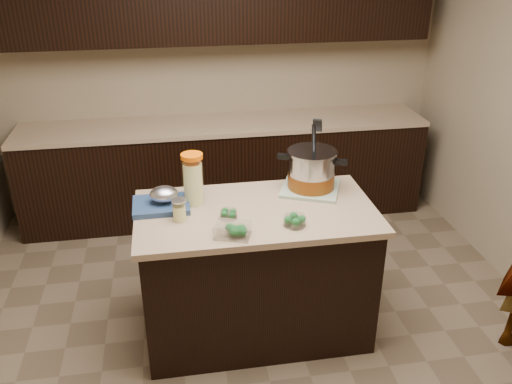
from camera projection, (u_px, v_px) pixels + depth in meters
ground_plane at (256, 327)px, 3.68m from camera, size 4.00×4.00×0.00m
room_shell at (256, 77)px, 2.93m from camera, size 4.04×4.04×2.72m
back_cabinets at (223, 116)px, 4.82m from camera, size 3.60×0.63×2.33m
island at (256, 271)px, 3.48m from camera, size 1.46×0.81×0.90m
dish_towel at (311, 188)px, 3.54m from camera, size 0.47×0.47×0.02m
stock_pot at (311, 172)px, 3.49m from camera, size 0.43×0.42×0.46m
lemonade_pitcher at (193, 181)px, 3.30m from camera, size 0.15×0.15×0.32m
mason_jar at (179, 210)px, 3.15m from camera, size 0.11×0.11×0.14m
broccoli_tub_left at (229, 214)px, 3.19m from camera, size 0.12×0.12×0.05m
broccoli_tub_right at (295, 221)px, 3.10m from camera, size 0.17×0.17×0.06m
broccoli_tub_rect at (233, 231)px, 2.99m from camera, size 0.23×0.20×0.07m
blue_tray at (162, 201)px, 3.30m from camera, size 0.35×0.28×0.13m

